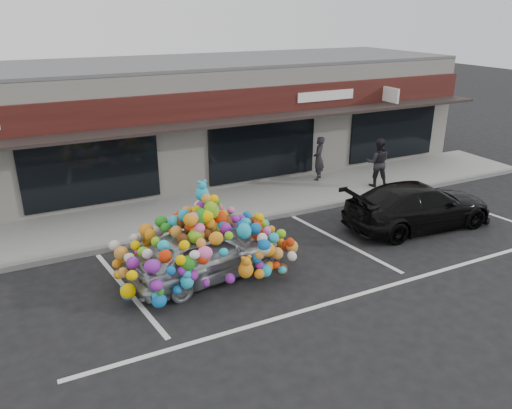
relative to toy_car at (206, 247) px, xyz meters
name	(u,v)px	position (x,y,z in m)	size (l,w,h in m)	color
ground	(255,266)	(1.30, -0.03, -0.81)	(90.00, 90.00, 0.00)	black
shop_building	(158,120)	(1.30, 8.41, 1.35)	(24.00, 7.20, 4.31)	silver
sidewalk	(200,210)	(1.30, 3.97, -0.73)	(26.00, 3.00, 0.15)	gray
kerb	(218,227)	(1.30, 2.47, -0.73)	(26.00, 0.18, 0.16)	slate
parking_stripe_left	(128,291)	(-1.90, 0.17, -0.80)	(0.12, 4.40, 0.01)	silver
parking_stripe_mid	(341,241)	(4.10, 0.17, -0.80)	(0.12, 4.40, 0.01)	silver
parking_stripe_right	(478,210)	(9.50, 0.17, -0.80)	(0.12, 4.40, 0.01)	silver
lane_line	(376,290)	(3.30, -2.33, -0.80)	(14.00, 0.12, 0.01)	silver
toy_car	(206,247)	(0.00, 0.00, 0.00)	(2.79, 4.33, 2.38)	#A5ABB0
black_sedan	(418,205)	(6.75, 0.06, -0.14)	(4.63, 1.88, 1.34)	black
pedestrian_a	(319,158)	(6.27, 4.76, 0.16)	(0.59, 0.39, 1.63)	#222228
pedestrian_b	(378,162)	(7.77, 3.24, 0.22)	(0.85, 0.66, 1.75)	black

